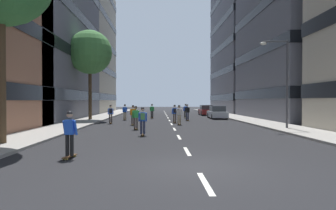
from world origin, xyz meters
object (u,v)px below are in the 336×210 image
Objects in this scene: skater_1 at (186,110)px; skater_3 at (187,112)px; skater_9 at (70,132)px; parked_car_near at (206,111)px; skater_8 at (175,112)px; skater_7 at (125,111)px; skater_6 at (133,114)px; street_tree_near at (90,52)px; skater_5 at (179,113)px; skater_2 at (143,119)px; parked_car_mid at (217,113)px; streetlamp_right at (282,74)px; skater_10 at (136,116)px; skater_0 at (152,110)px; skater_4 at (111,113)px.

skater_3 is (-0.25, -4.93, 0.00)m from skater_1.
parked_car_near is at bearing 72.60° from skater_9.
skater_8 is at bearing 74.60° from skater_9.
skater_6 is at bearing -77.97° from skater_7.
street_tree_near is 10.50m from skater_6.
street_tree_near reaches higher than skater_8.
skater_2 is at bearing -108.91° from skater_5.
parked_car_mid is 0.68× the size of streetlamp_right.
street_tree_near is 5.45× the size of skater_7.
street_tree_near is at bearing 145.85° from skater_5.
skater_8 is at bearing -128.89° from parked_car_mid.
skater_1 is at bearing 77.64° from skater_8.
streetlamp_right is 12.43m from skater_3.
skater_10 is (-3.28, -6.61, -0.03)m from skater_8.
parked_car_mid is 2.47× the size of skater_5.
skater_0 is 1.00× the size of skater_7.
street_tree_near reaches higher than skater_5.
street_tree_near is 20.27m from streetlamp_right.
street_tree_near is 1.49× the size of streetlamp_right.
street_tree_near is 5.45× the size of skater_1.
streetlamp_right is 3.65× the size of skater_2.
skater_3 is 1.00× the size of skater_8.
skater_10 is at bearing -79.64° from skater_7.
skater_9 is (-1.09, -15.40, 0.00)m from skater_6.
skater_7 is (-10.78, -2.38, 0.29)m from parked_car_mid.
skater_2 is at bearing -114.81° from parked_car_mid.
skater_1 is at bearing 81.79° from skater_5.
skater_6 is (-9.31, -9.27, 0.29)m from parked_car_mid.
skater_7 is 1.00× the size of skater_8.
skater_6 is 4.55m from skater_8.
skater_2 is at bearing -90.63° from skater_0.
skater_7 is 11.22m from skater_10.
parked_car_near is at bearing 73.56° from skater_5.
parked_car_mid is at bearing 41.83° from skater_3.
parked_car_mid is at bearing 44.86° from skater_6.
streetlamp_right is at bearing 18.93° from skater_2.
street_tree_near is 5.45× the size of skater_5.
parked_car_mid is 16.03m from skater_10.
skater_0 is at bearing 173.29° from parked_car_mid.
street_tree_near reaches higher than parked_car_mid.
skater_4 reaches higher than parked_car_mid.
skater_1 and skater_2 have the same top height.
skater_8 is 1.00× the size of skater_9.
skater_4 is at bearing -131.40° from skater_1.
skater_3 is (-6.05, 10.39, -3.15)m from streetlamp_right.
skater_7 is 1.00× the size of skater_9.
parked_car_near is 2.47× the size of skater_3.
street_tree_near is 5.45× the size of skater_2.
streetlamp_right reaches higher than skater_3.
skater_1 and skater_4 have the same top height.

